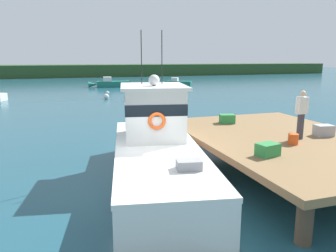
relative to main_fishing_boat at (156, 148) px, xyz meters
name	(u,v)px	position (x,y,z in m)	size (l,w,h in m)	color
ground_plane	(152,186)	(-0.30, -0.67, -1.01)	(200.00, 200.00, 0.00)	#1E4C5B
dock	(285,140)	(4.50, -0.67, 0.07)	(6.00, 9.00, 1.20)	#4C3D2D
main_fishing_boat	(156,148)	(0.00, 0.00, 0.00)	(3.95, 9.97, 4.80)	white
crate_single_by_cleat	(227,119)	(3.72, 2.14, 0.38)	(0.60, 0.44, 0.37)	#2D8442
crate_single_far	(268,150)	(2.57, -2.39, 0.37)	(0.60, 0.44, 0.35)	#2D8442
crate_stack_mid_dock	(324,130)	(5.86, -0.94, 0.39)	(0.60, 0.44, 0.38)	#9E9EA3
bait_bucket	(293,139)	(4.07, -1.57, 0.36)	(0.32, 0.32, 0.34)	#E04C19
deckhand_by_the_boat	(301,114)	(4.76, -1.04, 1.05)	(0.36, 0.22, 1.63)	#383842
moored_boat_mid_harbor	(148,99)	(4.34, 17.53, -0.62)	(3.09, 4.23, 1.13)	#4C4C51
moored_boat_near_channel	(177,83)	(12.86, 34.03, -0.63)	(4.08, 3.19, 1.11)	#196B5B
moored_boat_far_right	(110,84)	(3.58, 34.42, -0.54)	(5.45, 1.80, 1.37)	#196B5B
mooring_buoy_channel_marker	(106,96)	(1.31, 21.70, -0.76)	(0.50, 0.50, 0.50)	silver
mooring_buoy_inshore	(108,93)	(1.98, 25.62, -0.83)	(0.35, 0.35, 0.35)	silver
mooring_buoy_outer	(169,94)	(8.02, 22.82, -0.83)	(0.35, 0.35, 0.35)	silver
mooring_buoy_spare_mooring	(155,96)	(5.66, 20.14, -0.75)	(0.51, 0.51, 0.51)	silver
far_shoreline	(72,71)	(-0.30, 61.33, 0.19)	(120.00, 8.00, 2.40)	#284723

